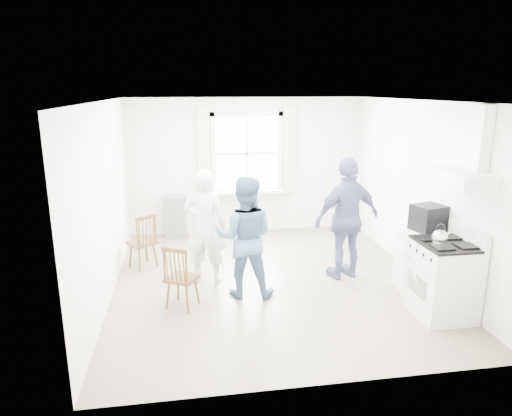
{
  "coord_description": "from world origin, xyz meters",
  "views": [
    {
      "loc": [
        -1.2,
        -6.16,
        2.77
      ],
      "look_at": [
        -0.18,
        0.2,
        1.07
      ],
      "focal_mm": 32.0,
      "sensor_mm": 36.0,
      "label": 1
    }
  ],
  "objects": [
    {
      "name": "room_shell",
      "position": [
        0.0,
        0.0,
        1.3
      ],
      "size": [
        4.62,
        5.12,
        2.64
      ],
      "color": "#7B705E",
      "rests_on": "ground"
    },
    {
      "name": "window_assembly",
      "position": [
        0.0,
        2.45,
        1.46
      ],
      "size": [
        1.88,
        0.24,
        1.7
      ],
      "color": "white",
      "rests_on": "room_shell"
    },
    {
      "name": "range_hood",
      "position": [
        2.07,
        -1.35,
        1.9
      ],
      "size": [
        0.45,
        0.76,
        0.94
      ],
      "color": "silver",
      "rests_on": "room_shell"
    },
    {
      "name": "shelf_unit",
      "position": [
        -1.4,
        2.33,
        0.4
      ],
      "size": [
        0.4,
        0.3,
        0.8
      ],
      "primitive_type": "cube",
      "color": "gray",
      "rests_on": "ground"
    },
    {
      "name": "gas_stove",
      "position": [
        1.91,
        -1.35,
        0.48
      ],
      "size": [
        0.68,
        0.76,
        1.12
      ],
      "color": "silver",
      "rests_on": "ground"
    },
    {
      "name": "kettle",
      "position": [
        1.78,
        -1.41,
        1.04
      ],
      "size": [
        0.19,
        0.19,
        0.26
      ],
      "color": "silver",
      "rests_on": "gas_stove"
    },
    {
      "name": "low_cabinet",
      "position": [
        1.98,
        -0.65,
        0.45
      ],
      "size": [
        0.5,
        0.55,
        0.9
      ],
      "primitive_type": "cube",
      "color": "silver",
      "rests_on": "ground"
    },
    {
      "name": "stereo_stack",
      "position": [
        2.02,
        -0.7,
        1.07
      ],
      "size": [
        0.46,
        0.44,
        0.35
      ],
      "color": "black",
      "rests_on": "low_cabinet"
    },
    {
      "name": "cardboard_box",
      "position": [
        2.05,
        -0.75,
        0.98
      ],
      "size": [
        0.27,
        0.21,
        0.16
      ],
      "primitive_type": "cube",
      "rotation": [
        0.0,
        0.0,
        0.14
      ],
      "color": "tan",
      "rests_on": "low_cabinet"
    },
    {
      "name": "windsor_chair_a",
      "position": [
        -1.84,
        0.77,
        0.54
      ],
      "size": [
        0.51,
        0.51,
        0.88
      ],
      "color": "#4C3018",
      "rests_on": "ground"
    },
    {
      "name": "windsor_chair_b",
      "position": [
        -1.33,
        -0.71,
        0.53
      ],
      "size": [
        0.49,
        0.49,
        0.86
      ],
      "color": "#4C3018",
      "rests_on": "ground"
    },
    {
      "name": "person_left",
      "position": [
        -0.93,
        0.13,
        0.84
      ],
      "size": [
        0.75,
        0.75,
        1.68
      ],
      "primitive_type": "imported",
      "rotation": [
        0.0,
        0.0,
        2.88
      ],
      "color": "silver",
      "rests_on": "ground"
    },
    {
      "name": "person_mid",
      "position": [
        -0.43,
        -0.4,
        0.83
      ],
      "size": [
        0.95,
        0.95,
        1.65
      ],
      "primitive_type": "imported",
      "rotation": [
        0.0,
        0.0,
        2.93
      ],
      "color": "slate",
      "rests_on": "ground"
    },
    {
      "name": "person_right",
      "position": [
        1.13,
        -0.03,
        0.91
      ],
      "size": [
        1.3,
        1.3,
        1.81
      ],
      "primitive_type": "imported",
      "rotation": [
        0.0,
        0.0,
        3.4
      ],
      "color": "navy",
      "rests_on": "ground"
    },
    {
      "name": "potted_plant",
      "position": [
        -0.01,
        2.36,
        1.02
      ],
      "size": [
        0.24,
        0.24,
        0.34
      ],
      "primitive_type": "imported",
      "rotation": [
        0.0,
        0.0,
        0.32
      ],
      "color": "#337333",
      "rests_on": "window_assembly"
    }
  ]
}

